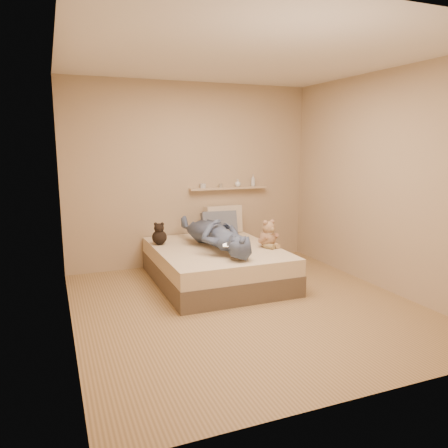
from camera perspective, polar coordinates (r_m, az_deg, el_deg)
name	(u,v)px	position (r m, az deg, el deg)	size (l,w,h in m)	color
room	(247,187)	(4.57, 3.05, 4.80)	(3.80, 3.80, 3.80)	#A28153
bed	(216,264)	(5.61, -1.07, -5.31)	(1.50, 1.90, 0.45)	brown
game_console	(231,244)	(5.02, 0.87, -2.69)	(0.19, 0.13, 0.06)	#ABAEB2
teddy_bear	(268,236)	(5.56, 5.80, -1.55)	(0.29, 0.29, 0.36)	#9E7956
dark_plush	(159,235)	(5.74, -8.45, -1.43)	(0.19, 0.19, 0.30)	black
pillow_cream	(223,219)	(6.43, -0.11, 0.61)	(0.55, 0.16, 0.40)	beige
pillow_grey	(219,223)	(6.26, -0.63, 0.07)	(0.50, 0.14, 0.34)	slate
person	(215,233)	(5.47, -1.17, -1.22)	(0.58, 1.60, 0.38)	#45546C
wall_shelf	(229,188)	(6.48, 0.60, 4.71)	(1.20, 0.12, 0.03)	tan
shelf_bottles	(235,183)	(6.51, 1.41, 5.40)	(0.88, 0.12, 0.18)	#B9BDC3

